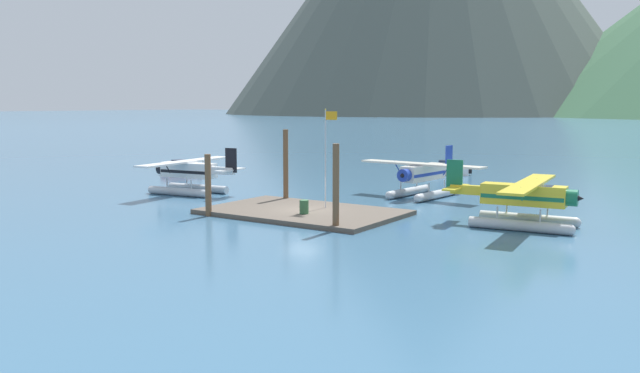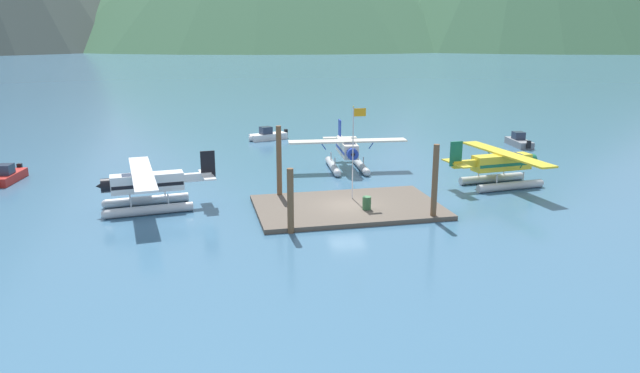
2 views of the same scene
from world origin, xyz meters
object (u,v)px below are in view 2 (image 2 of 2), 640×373
(seaplane_white_port_fwd, at_px, (147,187))
(seaplane_yellow_stbd_fwd, at_px, (502,167))
(boat_red_open_west, at_px, (7,176))
(boat_white_open_north, at_px, (267,135))
(flagpole, at_px, (355,142))
(boat_grey_open_east, at_px, (519,141))
(fuel_drum, at_px, (367,203))
(seaplane_cream_bow_right, at_px, (347,152))

(seaplane_white_port_fwd, relative_size, seaplane_yellow_stbd_fwd, 1.00)
(boat_red_open_west, relative_size, boat_white_open_north, 1.04)
(flagpole, xyz_separation_m, boat_grey_open_east, (23.19, 16.91, -3.89))
(fuel_drum, bearing_deg, boat_white_open_north, 95.45)
(boat_red_open_west, height_order, boat_grey_open_east, same)
(seaplane_cream_bow_right, relative_size, seaplane_yellow_stbd_fwd, 1.00)
(seaplane_yellow_stbd_fwd, relative_size, boat_grey_open_east, 2.15)
(flagpole, relative_size, seaplane_white_port_fwd, 0.63)
(fuel_drum, distance_m, boat_white_open_north, 29.43)
(seaplane_yellow_stbd_fwd, bearing_deg, fuel_drum, -159.58)
(flagpole, relative_size, boat_red_open_west, 1.36)
(fuel_drum, distance_m, boat_grey_open_east, 30.36)
(boat_red_open_west, bearing_deg, seaplane_white_port_fwd, -41.86)
(seaplane_white_port_fwd, height_order, seaplane_yellow_stbd_fwd, same)
(seaplane_white_port_fwd, bearing_deg, boat_white_open_north, 65.24)
(seaplane_cream_bow_right, height_order, boat_grey_open_east, seaplane_cream_bow_right)
(boat_white_open_north, bearing_deg, fuel_drum, -84.55)
(boat_white_open_north, bearing_deg, seaplane_white_port_fwd, -114.76)
(flagpole, relative_size, seaplane_cream_bow_right, 0.63)
(seaplane_cream_bow_right, relative_size, boat_grey_open_east, 2.15)
(flagpole, relative_size, boat_grey_open_east, 1.36)
(flagpole, distance_m, boat_grey_open_east, 28.96)
(boat_grey_open_east, bearing_deg, seaplane_white_port_fwd, -157.48)
(flagpole, xyz_separation_m, fuel_drum, (0.10, -2.80, -3.64))
(seaplane_white_port_fwd, bearing_deg, boat_grey_open_east, 22.52)
(seaplane_yellow_stbd_fwd, bearing_deg, boat_grey_open_east, 54.90)
(fuel_drum, bearing_deg, seaplane_yellow_stbd_fwd, 20.42)
(seaplane_cream_bow_right, bearing_deg, boat_red_open_west, 176.62)
(flagpole, distance_m, boat_red_open_west, 28.82)
(seaplane_white_port_fwd, distance_m, boat_grey_open_east, 40.58)
(seaplane_white_port_fwd, bearing_deg, seaplane_yellow_stbd_fwd, 1.03)
(fuel_drum, xyz_separation_m, boat_red_open_west, (-26.08, 14.65, -0.25))
(boat_grey_open_east, bearing_deg, seaplane_cream_bow_right, -162.20)
(seaplane_cream_bow_right, distance_m, boat_white_open_north, 17.08)
(fuel_drum, bearing_deg, boat_red_open_west, 150.68)
(flagpole, bearing_deg, fuel_drum, -87.90)
(flagpole, distance_m, boat_white_open_north, 26.91)
(seaplane_yellow_stbd_fwd, distance_m, boat_red_open_west, 39.88)
(fuel_drum, bearing_deg, boat_grey_open_east, 40.49)
(boat_grey_open_east, relative_size, boat_white_open_north, 1.04)
(flagpole, height_order, fuel_drum, flagpole)
(seaplane_cream_bow_right, bearing_deg, seaplane_yellow_stbd_fwd, -38.80)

